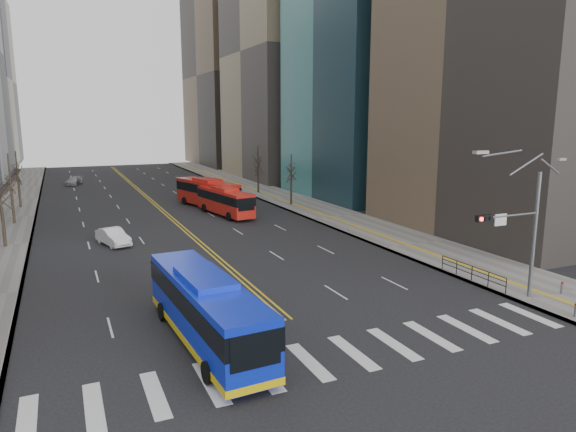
{
  "coord_description": "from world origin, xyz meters",
  "views": [
    {
      "loc": [
        -11.14,
        -19.88,
        11.17
      ],
      "look_at": [
        2.2,
        10.04,
        4.91
      ],
      "focal_mm": 32.0,
      "sensor_mm": 36.0,
      "label": 1
    }
  ],
  "objects": [
    {
      "name": "bollards",
      "position": [
        16.27,
        -0.17,
        0.55
      ],
      "size": [
        2.87,
        3.17,
        0.78
      ],
      "color": "slate",
      "rests_on": "sidewalk_right"
    },
    {
      "name": "car_dark_far",
      "position": [
        11.2,
        63.32,
        0.66
      ],
      "size": [
        3.79,
        5.22,
        1.32
      ],
      "primitive_type": "imported",
      "rotation": [
        0.0,
        0.0,
        -0.38
      ],
      "color": "black",
      "rests_on": "ground"
    },
    {
      "name": "red_bus_near",
      "position": [
        6.15,
        36.89,
        1.84
      ],
      "size": [
        4.02,
        10.58,
        3.3
      ],
      "color": "red",
      "rests_on": "ground"
    },
    {
      "name": "office_towers",
      "position": [
        0.12,
        68.51,
        23.92
      ],
      "size": [
        83.0,
        134.0,
        58.0
      ],
      "color": "gray",
      "rests_on": "ground"
    },
    {
      "name": "street_trees",
      "position": [
        -7.18,
        34.55,
        4.87
      ],
      "size": [
        35.2,
        47.2,
        7.6
      ],
      "color": "#2F231C",
      "rests_on": "ground"
    },
    {
      "name": "ground",
      "position": [
        0.0,
        0.0,
        0.0
      ],
      "size": [
        220.0,
        220.0,
        0.0
      ],
      "primitive_type": "plane",
      "color": "black"
    },
    {
      "name": "sidewalk_left",
      "position": [
        -16.5,
        45.0,
        0.07
      ],
      "size": [
        5.0,
        130.0,
        0.15
      ],
      "primitive_type": "cube",
      "color": "slate",
      "rests_on": "ground"
    },
    {
      "name": "car_silver",
      "position": [
        -9.07,
        74.18,
        0.67
      ],
      "size": [
        3.47,
        4.97,
        1.34
      ],
      "primitive_type": "imported",
      "rotation": [
        0.0,
        0.0,
        -0.39
      ],
      "color": "gray",
      "rests_on": "ground"
    },
    {
      "name": "signal_mast",
      "position": [
        13.77,
        2.0,
        4.86
      ],
      "size": [
        5.37,
        0.37,
        9.39
      ],
      "color": "slate",
      "rests_on": "ground"
    },
    {
      "name": "car_white",
      "position": [
        -7.25,
        27.26,
        0.75
      ],
      "size": [
        2.87,
        4.84,
        1.51
      ],
      "primitive_type": "imported",
      "rotation": [
        0.0,
        0.0,
        0.3
      ],
      "color": "white",
      "rests_on": "ground"
    },
    {
      "name": "red_bus_far",
      "position": [
        5.74,
        43.09,
        2.04
      ],
      "size": [
        5.57,
        11.91,
        3.67
      ],
      "color": "red",
      "rests_on": "ground"
    },
    {
      "name": "centerline",
      "position": [
        0.0,
        55.0,
        0.01
      ],
      "size": [
        0.55,
        100.0,
        0.01
      ],
      "color": "gold",
      "rests_on": "ground"
    },
    {
      "name": "crosswalk",
      "position": [
        0.0,
        0.0,
        0.01
      ],
      "size": [
        26.7,
        4.0,
        0.01
      ],
      "color": "silver",
      "rests_on": "ground"
    },
    {
      "name": "blue_bus",
      "position": [
        -5.0,
        4.0,
        1.88
      ],
      "size": [
        3.38,
        12.47,
        3.59
      ],
      "color": "#0D25CE",
      "rests_on": "ground"
    },
    {
      "name": "sidewalk_right",
      "position": [
        17.5,
        45.0,
        0.07
      ],
      "size": [
        7.0,
        130.0,
        0.15
      ],
      "primitive_type": "cube",
      "color": "slate",
      "rests_on": "ground"
    },
    {
      "name": "car_dark_mid",
      "position": [
        10.52,
        46.23,
        0.7
      ],
      "size": [
        2.51,
        4.35,
        1.39
      ],
      "primitive_type": "imported",
      "rotation": [
        0.0,
        0.0,
        0.22
      ],
      "color": "black",
      "rests_on": "ground"
    },
    {
      "name": "pedestrian_railing",
      "position": [
        14.3,
        6.0,
        0.82
      ],
      "size": [
        0.06,
        6.06,
        1.02
      ],
      "color": "black",
      "rests_on": "sidewalk_right"
    }
  ]
}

